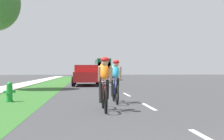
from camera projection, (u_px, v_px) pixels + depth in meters
ground_plane at (109, 85)px, 21.67m from camera, size 120.00×120.00×0.00m
grass_verge at (49, 85)px, 21.13m from camera, size 2.83×70.00×0.01m
sidewalk_concrete at (20, 85)px, 20.88m from camera, size 1.85×70.00×0.10m
lane_markings_center at (105, 83)px, 25.65m from camera, size 0.12×53.49×0.01m
fire_hydrant_green at (9, 92)px, 9.78m from camera, size 0.44×0.38×0.76m
cyclist_lead at (104, 83)px, 7.59m from camera, size 0.42×1.72×1.58m
cyclist_trailing at (115, 81)px, 9.48m from camera, size 0.42×1.72×1.58m
pickup_red at (86, 75)px, 21.00m from camera, size 2.22×5.10×1.64m
suv_maroon at (88, 73)px, 33.40m from camera, size 2.15×4.70×1.79m
sedan_blue at (106, 73)px, 43.18m from camera, size 1.98×4.30×1.52m
bus_dark_green at (102, 67)px, 52.61m from camera, size 2.78×11.60×3.48m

